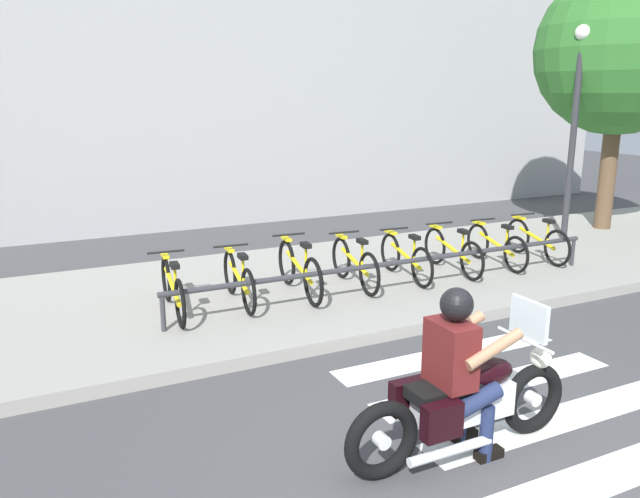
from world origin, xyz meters
The scene contains 19 objects.
sidewalk centered at (0.00, 5.24, 0.07)m, with size 24.00×4.40×0.15m, color gray.
crosswalk_stripe_2 centered at (1.07, 0.00, 0.00)m, with size 2.80×0.40×0.01m, color white.
crosswalk_stripe_3 centered at (1.07, 0.80, 0.00)m, with size 2.80×0.40×0.01m, color white.
crosswalk_stripe_4 centered at (1.07, 1.60, 0.00)m, with size 2.80×0.40×0.01m, color white.
crosswalk_stripe_5 centered at (1.07, 2.40, 0.00)m, with size 2.80×0.40×0.01m, color white.
motorcycle centered at (-0.05, 0.74, 0.46)m, with size 2.16×0.62×1.23m.
rider centered at (-0.13, 0.75, 0.83)m, with size 0.62×0.53×1.44m.
bicycle_0 centered at (-1.47, 4.72, 0.49)m, with size 0.48×1.70×0.73m.
bicycle_1 centered at (-0.59, 4.72, 0.49)m, with size 0.48×1.57×0.74m.
bicycle_2 centered at (0.28, 4.72, 0.51)m, with size 0.48×1.72×0.79m.
bicycle_3 centered at (1.16, 4.72, 0.49)m, with size 0.48×1.58×0.75m.
bicycle_4 centered at (2.04, 4.72, 0.48)m, with size 0.48×1.56×0.72m.
bicycle_5 centered at (2.91, 4.72, 0.49)m, with size 0.48×1.63×0.73m.
bicycle_6 centered at (3.79, 4.72, 0.48)m, with size 0.48×1.58×0.71m.
bicycle_7 centered at (4.66, 4.72, 0.49)m, with size 0.48×1.57×0.73m.
bike_rack centered at (1.60, 4.17, 0.58)m, with size 6.73×0.07×0.49m.
street_lamp centered at (6.29, 5.64, 2.49)m, with size 0.28×0.28×4.08m.
tree_near_rack centered at (7.82, 6.04, 3.69)m, with size 3.30×3.30×5.36m.
building_backdrop centered at (0.00, 10.94, 4.49)m, with size 24.00×1.20×8.98m, color #A4A4A4.
Camera 1 is at (-3.11, -2.86, 2.86)m, focal length 35.13 mm.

